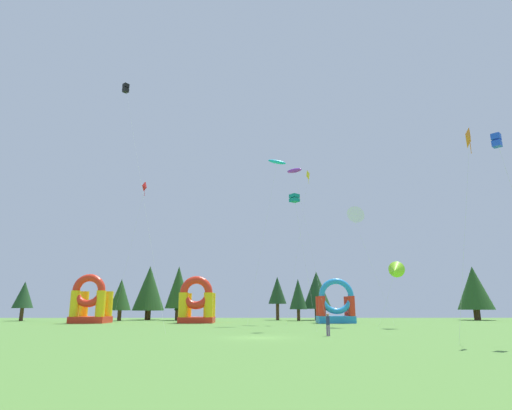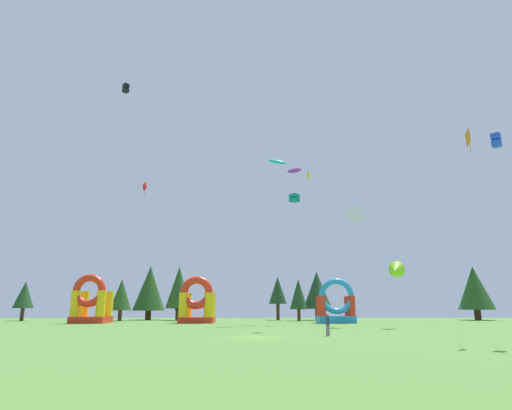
% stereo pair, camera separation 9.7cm
% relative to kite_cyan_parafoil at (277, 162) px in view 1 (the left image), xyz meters
% --- Properties ---
extents(ground_plane, '(120.00, 120.00, 0.00)m').
position_rel_kite_cyan_parafoil_xyz_m(ground_plane, '(-3.10, -24.24, -22.33)').
color(ground_plane, '#548438').
extents(kite_cyan_parafoil, '(5.46, 1.03, 22.92)m').
position_rel_kite_cyan_parafoil_xyz_m(kite_cyan_parafoil, '(0.00, 0.00, 0.00)').
color(kite_cyan_parafoil, '#19B7CC').
rests_on(kite_cyan_parafoil, ground_plane).
extents(kite_teal_box, '(2.22, 2.78, 13.92)m').
position_rel_kite_cyan_parafoil_xyz_m(kite_teal_box, '(0.96, -13.94, -8.85)').
color(kite_teal_box, '#0C7F7A').
rests_on(kite_teal_box, ground_plane).
extents(kite_yellow_diamond, '(4.50, 6.87, 21.80)m').
position_rel_kite_cyan_parafoil_xyz_m(kite_yellow_diamond, '(4.86, 2.79, -1.26)').
color(kite_yellow_diamond, yellow).
rests_on(kite_yellow_diamond, ground_plane).
extents(kite_purple_parafoil, '(4.97, 3.61, 22.73)m').
position_rel_kite_cyan_parafoil_xyz_m(kite_purple_parafoil, '(2.87, 4.03, 0.01)').
color(kite_purple_parafoil, purple).
rests_on(kite_purple_parafoil, ground_plane).
extents(kite_white_delta, '(5.62, 2.53, 14.63)m').
position_rel_kite_cyan_parafoil_xyz_m(kite_white_delta, '(9.36, -4.70, -8.99)').
color(kite_white_delta, white).
rests_on(kite_white_delta, ground_plane).
extents(kite_blue_box, '(1.85, 1.85, 14.00)m').
position_rel_kite_cyan_parafoil_xyz_m(kite_blue_box, '(13.43, -30.32, -8.86)').
color(kite_blue_box, blue).
rests_on(kite_blue_box, ground_plane).
extents(kite_lime_delta, '(3.29, 2.54, 7.29)m').
position_rel_kite_cyan_parafoil_xyz_m(kite_lime_delta, '(12.50, -9.96, -16.08)').
color(kite_lime_delta, '#8CD826').
rests_on(kite_lime_delta, ground_plane).
extents(kite_orange_diamond, '(2.97, 1.10, 14.61)m').
position_rel_kite_cyan_parafoil_xyz_m(kite_orange_diamond, '(12.18, -29.35, -8.36)').
color(kite_orange_diamond, orange).
rests_on(kite_orange_diamond, ground_plane).
extents(kite_black_box, '(7.52, 6.69, 27.35)m').
position_rel_kite_cyan_parafoil_xyz_m(kite_black_box, '(-18.10, -12.91, 4.33)').
color(kite_black_box, black).
rests_on(kite_black_box, ground_plane).
extents(kite_red_diamond, '(2.85, 2.10, 18.23)m').
position_rel_kite_cyan_parafoil_xyz_m(kite_red_diamond, '(-17.74, -3.04, -4.76)').
color(kite_red_diamond, red).
rests_on(kite_red_diamond, ground_plane).
extents(person_left_edge, '(0.42, 0.42, 1.76)m').
position_rel_kite_cyan_parafoil_xyz_m(person_left_edge, '(2.56, -22.56, -21.29)').
color(person_left_edge, '#724C8C').
rests_on(person_left_edge, ground_plane).
extents(inflatable_yellow_castle, '(4.97, 4.93, 6.61)m').
position_rel_kite_cyan_parafoil_xyz_m(inflatable_yellow_castle, '(-11.54, 6.11, -19.81)').
color(inflatable_yellow_castle, red).
rests_on(inflatable_yellow_castle, ground_plane).
extents(inflatable_red_slide, '(5.20, 3.62, 6.26)m').
position_rel_kite_cyan_parafoil_xyz_m(inflatable_red_slide, '(8.50, 5.11, -20.10)').
color(inflatable_red_slide, '#268CD8').
rests_on(inflatable_red_slide, ground_plane).
extents(inflatable_blue_arch, '(4.93, 4.64, 6.86)m').
position_rel_kite_cyan_parafoil_xyz_m(inflatable_blue_arch, '(-26.76, 5.52, -19.71)').
color(inflatable_blue_arch, red).
rests_on(inflatable_blue_arch, ground_plane).
extents(tree_row_0, '(3.31, 3.31, 6.46)m').
position_rel_kite_cyan_parafoil_xyz_m(tree_row_0, '(-41.88, 15.99, -18.12)').
color(tree_row_0, '#4C331E').
rests_on(tree_row_0, ground_plane).
extents(tree_row_1, '(3.62, 3.62, 6.91)m').
position_rel_kite_cyan_parafoil_xyz_m(tree_row_1, '(-25.82, 16.65, -18.07)').
color(tree_row_1, '#4C331E').
rests_on(tree_row_1, ground_plane).
extents(tree_row_2, '(5.64, 5.64, 9.53)m').
position_rel_kite_cyan_parafoil_xyz_m(tree_row_2, '(-22.11, 21.11, -16.78)').
color(tree_row_2, '#4C331E').
rests_on(tree_row_2, ground_plane).
extents(tree_row_3, '(4.37, 4.37, 9.24)m').
position_rel_kite_cyan_parafoil_xyz_m(tree_row_3, '(-16.38, 18.35, -16.76)').
color(tree_row_3, '#4C331E').
rests_on(tree_row_3, ground_plane).
extents(tree_row_4, '(3.08, 3.08, 6.06)m').
position_rel_kite_cyan_parafoil_xyz_m(tree_row_4, '(-15.51, 18.90, -18.49)').
color(tree_row_4, '#4C331E').
rests_on(tree_row_4, ground_plane).
extents(tree_row_5, '(3.23, 3.23, 7.55)m').
position_rel_kite_cyan_parafoil_xyz_m(tree_row_5, '(1.01, 20.16, -17.24)').
color(tree_row_5, '#4C331E').
rests_on(tree_row_5, ground_plane).
extents(tree_row_6, '(3.01, 3.01, 6.93)m').
position_rel_kite_cyan_parafoil_xyz_m(tree_row_6, '(4.29, 16.11, -17.97)').
color(tree_row_6, '#4C331E').
rests_on(tree_row_6, ground_plane).
extents(tree_row_7, '(5.05, 5.05, 8.39)m').
position_rel_kite_cyan_parafoil_xyz_m(tree_row_7, '(7.93, 19.29, -17.21)').
color(tree_row_7, '#4C331E').
rests_on(tree_row_7, ground_plane).
extents(tree_row_8, '(6.09, 6.09, 9.32)m').
position_rel_kite_cyan_parafoil_xyz_m(tree_row_8, '(35.83, 19.00, -16.82)').
color(tree_row_8, '#4C331E').
rests_on(tree_row_8, ground_plane).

